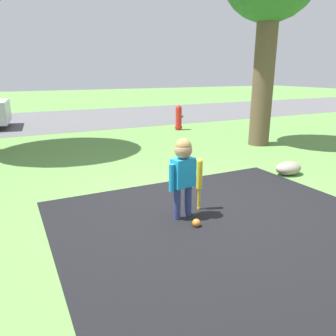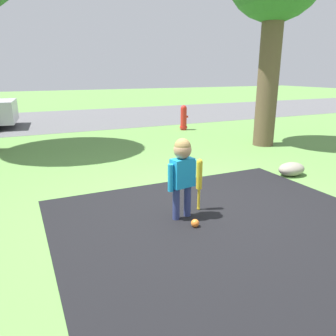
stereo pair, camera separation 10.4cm
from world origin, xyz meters
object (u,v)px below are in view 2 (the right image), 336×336
Objects in this scene: baseball_bat at (199,177)px; sports_ball at (195,223)px; child at (182,167)px; fire_hydrant at (184,118)px.

baseball_bat reaches higher than sports_ball.
baseball_bat is 7.19× the size of sports_ball.
baseball_bat is at bearing 10.56° from child.
sports_ball is (-0.28, -0.41, -0.40)m from baseball_bat.
child is 10.40× the size of sports_ball.
baseball_bat is 6.13m from fire_hydrant.
fire_hydrant is (2.98, 5.64, -0.28)m from child.
baseball_bat is (0.31, 0.12, -0.20)m from child.
baseball_bat is at bearing -115.82° from fire_hydrant.
fire_hydrant is at bearing 63.52° from sports_ball.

